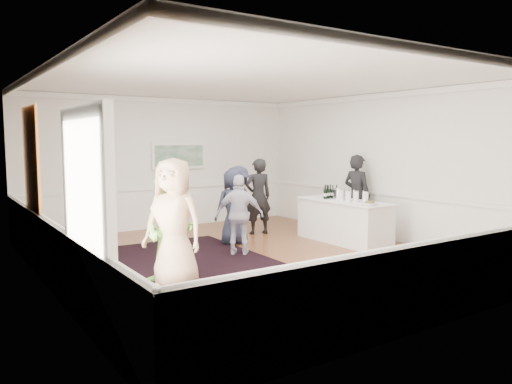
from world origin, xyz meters
TOP-DOWN VIEW (x-y plane):
  - floor at (0.00, 0.00)m, footprint 8.00×8.00m
  - ceiling at (0.00, 0.00)m, footprint 7.00×8.00m
  - wall_left at (-3.50, 0.00)m, footprint 0.02×8.00m
  - wall_right at (3.50, 0.00)m, footprint 0.02×8.00m
  - wall_back at (0.00, 4.00)m, footprint 7.00×0.02m
  - wall_front at (0.00, -4.00)m, footprint 7.00×0.02m
  - wainscoting at (0.00, 0.00)m, footprint 7.00×8.00m
  - mirror at (-3.45, 1.30)m, footprint 0.05×1.25m
  - doorway at (-3.45, -1.90)m, footprint 0.10×1.78m
  - landscape_painting at (0.40, 3.95)m, footprint 1.44×0.06m
  - area_rug at (-1.16, 0.44)m, footprint 3.03×3.92m
  - serving_table at (2.46, 0.18)m, footprint 0.84×2.21m
  - bartender at (3.20, 0.55)m, footprint 0.55×0.74m
  - guest_tan at (-1.93, -0.88)m, footprint 1.03×1.12m
  - guest_green at (-1.92, -0.69)m, footprint 1.00×1.03m
  - guest_lilac at (-0.00, 0.41)m, footprint 0.94×0.84m
  - guest_dark_a at (0.60, 1.45)m, footprint 1.17×1.17m
  - guest_dark_b at (1.46, 1.97)m, footprint 0.70×0.53m
  - guest_navy at (0.41, 1.33)m, footprint 0.82×0.58m
  - wine_bottles at (2.47, 0.67)m, footprint 0.44×0.27m
  - juice_pitchers at (2.46, -0.09)m, footprint 0.34×0.60m
  - ice_bucket at (2.47, 0.36)m, footprint 0.26×0.26m
  - nut_bowl at (2.33, -0.68)m, footprint 0.29×0.29m

SIDE VIEW (x-z plane):
  - floor at x=0.00m, z-range 0.00..0.00m
  - area_rug at x=-1.16m, z-range 0.00..0.02m
  - serving_table at x=2.46m, z-range 0.00..0.90m
  - wainscoting at x=0.00m, z-range 0.00..1.00m
  - guest_lilac at x=0.00m, z-range 0.00..1.53m
  - guest_navy at x=0.41m, z-range 0.00..1.58m
  - guest_dark_a at x=0.60m, z-range 0.00..1.63m
  - guest_green at x=-1.92m, z-range 0.00..1.66m
  - guest_dark_b at x=1.46m, z-range 0.00..1.75m
  - bartender at x=3.20m, z-range 0.00..1.85m
  - nut_bowl at x=2.33m, z-range 0.90..0.97m
  - guest_tan at x=-1.93m, z-range 0.00..1.92m
  - ice_bucket at x=2.47m, z-range 0.89..1.13m
  - juice_pitchers at x=2.46m, z-range 0.89..1.13m
  - wine_bottles at x=2.47m, z-range 0.89..1.20m
  - doorway at x=-3.45m, z-range 0.14..2.70m
  - wall_left at x=-3.50m, z-range 0.00..3.20m
  - wall_right at x=3.50m, z-range 0.00..3.20m
  - wall_back at x=0.00m, z-range 0.00..3.20m
  - wall_front at x=0.00m, z-range 0.00..3.20m
  - landscape_painting at x=0.40m, z-range 1.45..2.11m
  - mirror at x=-3.45m, z-range 0.88..2.73m
  - ceiling at x=0.00m, z-range 3.19..3.21m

